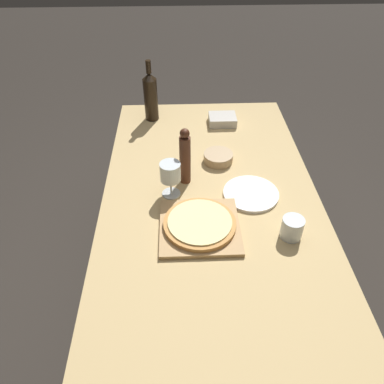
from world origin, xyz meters
The scene contains 11 objects.
ground_plane centered at (0.00, 0.00, 0.00)m, with size 12.00×12.00×0.00m, color #2D2823.
dining_table centered at (0.00, 0.00, 0.65)m, with size 0.93×1.78×0.72m.
cutting_board centered at (-0.06, -0.15, 0.73)m, with size 0.31×0.30×0.02m.
pizza centered at (-0.06, -0.15, 0.75)m, with size 0.28×0.28×0.02m.
wine_bottle centered at (-0.28, 0.72, 0.86)m, with size 0.08×0.08×0.33m.
pepper_mill centered at (-0.11, 0.15, 0.85)m, with size 0.05×0.05×0.27m.
wine_glass centered at (-0.17, 0.06, 0.84)m, with size 0.09×0.09×0.16m.
small_bowl centered at (0.05, 0.30, 0.75)m, with size 0.14×0.14×0.04m.
drinking_tumbler centered at (0.29, -0.20, 0.77)m, with size 0.08×0.08×0.09m.
dinner_plate centered at (0.17, 0.04, 0.73)m, with size 0.24×0.24×0.01m.
food_container centered at (0.11, 0.65, 0.75)m, with size 0.15×0.12×0.05m.
Camera 1 is at (-0.13, -1.17, 1.78)m, focal length 35.00 mm.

